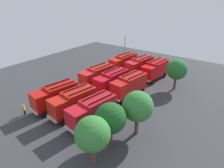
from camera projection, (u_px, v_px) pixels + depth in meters
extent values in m
plane|color=#38383D|center=(112.00, 91.00, 36.60)|extent=(56.82, 56.82, 0.00)
cube|color=red|center=(116.00, 65.00, 43.22)|extent=(2.51, 2.77, 2.60)
cube|color=#8C9EAD|center=(113.00, 65.00, 42.41)|extent=(0.36, 2.12, 1.46)
cube|color=red|center=(126.00, 61.00, 45.44)|extent=(5.09, 3.12, 2.90)
cube|color=black|center=(129.00, 55.00, 44.34)|extent=(4.30, 0.69, 0.12)
cube|color=black|center=(124.00, 54.00, 45.21)|extent=(4.30, 0.69, 0.12)
cube|color=silver|center=(112.00, 71.00, 42.93)|extent=(0.51, 2.38, 0.28)
cylinder|color=black|center=(119.00, 73.00, 42.99)|extent=(1.14, 0.49, 1.10)
cylinder|color=black|center=(111.00, 71.00, 44.50)|extent=(1.14, 0.49, 1.10)
cylinder|color=black|center=(133.00, 68.00, 46.18)|extent=(1.14, 0.49, 1.10)
cylinder|color=black|center=(126.00, 65.00, 47.70)|extent=(1.14, 0.49, 1.10)
cube|color=red|center=(87.00, 79.00, 36.19)|extent=(2.45, 2.72, 2.60)
cube|color=#8C9EAD|center=(82.00, 79.00, 35.36)|extent=(0.31, 2.12, 1.46)
cube|color=red|center=(101.00, 73.00, 38.47)|extent=(5.04, 3.00, 2.90)
cube|color=black|center=(103.00, 67.00, 37.38)|extent=(4.31, 0.58, 0.12)
cube|color=black|center=(98.00, 65.00, 38.23)|extent=(4.31, 0.58, 0.12)
cube|color=silver|center=(82.00, 87.00, 35.87)|extent=(0.45, 2.38, 0.28)
cylinder|color=black|center=(91.00, 89.00, 35.98)|extent=(1.13, 0.46, 1.10)
cylinder|color=black|center=(82.00, 85.00, 37.45)|extent=(1.13, 0.46, 1.10)
cylinder|color=black|center=(109.00, 81.00, 39.25)|extent=(1.13, 0.46, 1.10)
cylinder|color=black|center=(101.00, 78.00, 40.72)|extent=(1.13, 0.46, 1.10)
cube|color=red|center=(40.00, 102.00, 28.85)|extent=(2.56, 2.81, 2.60)
cube|color=#8C9EAD|center=(33.00, 102.00, 28.05)|extent=(0.41, 2.11, 1.46)
cube|color=red|center=(61.00, 93.00, 31.02)|extent=(5.13, 3.22, 2.90)
cube|color=black|center=(62.00, 85.00, 29.91)|extent=(4.29, 0.79, 0.12)
cube|color=black|center=(58.00, 82.00, 30.80)|extent=(4.29, 0.79, 0.12)
cube|color=silver|center=(33.00, 111.00, 28.57)|extent=(0.57, 2.38, 0.28)
cylinder|color=black|center=(44.00, 114.00, 28.60)|extent=(1.14, 0.52, 1.10)
cylinder|color=black|center=(37.00, 108.00, 30.15)|extent=(1.14, 0.52, 1.10)
cylinder|color=black|center=(73.00, 102.00, 31.73)|extent=(1.14, 0.52, 1.10)
cylinder|color=black|center=(64.00, 97.00, 33.27)|extent=(1.14, 0.52, 1.10)
cube|color=red|center=(132.00, 68.00, 41.44)|extent=(2.59, 2.84, 2.60)
cube|color=#8C9EAD|center=(129.00, 68.00, 40.65)|extent=(0.44, 2.11, 1.46)
cube|color=red|center=(142.00, 64.00, 43.58)|extent=(5.16, 3.28, 2.90)
cube|color=black|center=(145.00, 58.00, 42.47)|extent=(4.28, 0.85, 0.12)
cube|color=black|center=(140.00, 56.00, 43.36)|extent=(4.28, 0.85, 0.12)
cube|color=silver|center=(128.00, 75.00, 41.18)|extent=(0.60, 2.37, 0.28)
cylinder|color=black|center=(135.00, 77.00, 41.19)|extent=(1.14, 0.53, 1.10)
cylinder|color=black|center=(127.00, 74.00, 42.76)|extent=(1.14, 0.53, 1.10)
cylinder|color=black|center=(150.00, 71.00, 44.26)|extent=(1.14, 0.53, 1.10)
cylinder|color=black|center=(141.00, 68.00, 45.83)|extent=(1.14, 0.53, 1.10)
cube|color=red|center=(102.00, 85.00, 33.82)|extent=(2.41, 2.68, 2.60)
cube|color=#8C9EAD|center=(97.00, 86.00, 32.97)|extent=(0.27, 2.12, 1.46)
cube|color=red|center=(115.00, 79.00, 36.14)|extent=(5.00, 2.91, 2.90)
cube|color=black|center=(118.00, 71.00, 35.06)|extent=(4.31, 0.50, 0.12)
cube|color=black|center=(112.00, 70.00, 35.89)|extent=(4.31, 0.50, 0.12)
cube|color=silver|center=(97.00, 94.00, 33.49)|extent=(0.41, 2.38, 0.28)
cylinder|color=black|center=(106.00, 96.00, 33.62)|extent=(1.13, 0.44, 1.10)
cylinder|color=black|center=(96.00, 92.00, 35.06)|extent=(1.13, 0.44, 1.10)
cylinder|color=black|center=(124.00, 87.00, 36.95)|extent=(1.13, 0.44, 1.10)
cylinder|color=black|center=(114.00, 83.00, 38.39)|extent=(1.13, 0.44, 1.10)
cube|color=red|center=(58.00, 108.00, 27.14)|extent=(2.54, 2.79, 2.60)
cube|color=#8C9EAD|center=(51.00, 109.00, 26.33)|extent=(0.39, 2.11, 1.46)
cube|color=red|center=(79.00, 99.00, 29.33)|extent=(5.11, 3.17, 2.90)
cube|color=black|center=(81.00, 91.00, 28.22)|extent=(4.29, 0.75, 0.12)
cube|color=black|center=(75.00, 88.00, 29.10)|extent=(4.29, 0.75, 0.12)
cube|color=silver|center=(52.00, 119.00, 26.85)|extent=(0.54, 2.38, 0.28)
cylinder|color=black|center=(63.00, 122.00, 26.90)|extent=(1.14, 0.51, 1.10)
cylinder|color=black|center=(54.00, 115.00, 28.43)|extent=(1.14, 0.51, 1.10)
cylinder|color=black|center=(91.00, 108.00, 30.05)|extent=(1.14, 0.51, 1.10)
cylinder|color=black|center=(81.00, 103.00, 31.58)|extent=(1.14, 0.51, 1.10)
cube|color=red|center=(149.00, 73.00, 39.07)|extent=(2.41, 2.68, 2.60)
cube|color=#8C9EAD|center=(146.00, 73.00, 38.23)|extent=(0.26, 2.12, 1.46)
cube|color=red|center=(157.00, 68.00, 41.39)|extent=(5.00, 2.91, 2.90)
cube|color=black|center=(161.00, 61.00, 40.32)|extent=(4.31, 0.49, 0.12)
cube|color=black|center=(155.00, 60.00, 41.14)|extent=(4.31, 0.49, 0.12)
cube|color=silver|center=(145.00, 80.00, 38.74)|extent=(0.40, 2.38, 0.28)
cylinder|color=black|center=(153.00, 82.00, 38.87)|extent=(1.13, 0.44, 1.10)
cylinder|color=black|center=(142.00, 79.00, 40.31)|extent=(1.13, 0.44, 1.10)
cylinder|color=black|center=(165.00, 75.00, 42.21)|extent=(1.13, 0.44, 1.10)
cylinder|color=black|center=(155.00, 72.00, 43.64)|extent=(1.13, 0.44, 1.10)
cube|color=red|center=(119.00, 90.00, 32.27)|extent=(2.52, 2.78, 2.60)
cube|color=#8C9EAD|center=(115.00, 90.00, 31.46)|extent=(0.37, 2.12, 1.46)
cube|color=red|center=(133.00, 83.00, 34.48)|extent=(5.10, 3.13, 2.90)
cube|color=black|center=(136.00, 75.00, 33.38)|extent=(4.30, 0.71, 0.12)
cube|color=black|center=(130.00, 73.00, 34.25)|extent=(4.30, 0.71, 0.12)
cube|color=silver|center=(114.00, 99.00, 31.98)|extent=(0.52, 2.38, 0.28)
cylinder|color=black|center=(124.00, 101.00, 32.04)|extent=(1.14, 0.50, 1.10)
cylinder|color=black|center=(113.00, 96.00, 33.55)|extent=(1.14, 0.50, 1.10)
cylinder|color=black|center=(142.00, 91.00, 35.22)|extent=(1.14, 0.50, 1.10)
cylinder|color=black|center=(131.00, 87.00, 36.74)|extent=(1.14, 0.50, 1.10)
cube|color=red|center=(77.00, 119.00, 24.94)|extent=(2.52, 2.78, 2.60)
cube|color=#8C9EAD|center=(70.00, 120.00, 24.13)|extent=(0.37, 2.12, 1.46)
cube|color=red|center=(98.00, 107.00, 27.15)|extent=(5.10, 3.13, 2.90)
cube|color=black|center=(101.00, 99.00, 26.05)|extent=(4.30, 0.71, 0.12)
cube|color=black|center=(94.00, 95.00, 26.92)|extent=(4.30, 0.71, 0.12)
cube|color=silver|center=(70.00, 130.00, 24.65)|extent=(0.52, 2.38, 0.28)
cylinder|color=black|center=(83.00, 134.00, 24.71)|extent=(1.14, 0.50, 1.10)
cylinder|color=black|center=(71.00, 125.00, 26.23)|extent=(1.14, 0.50, 1.10)
cylinder|color=black|center=(110.00, 117.00, 27.89)|extent=(1.14, 0.50, 1.10)
cylinder|color=black|center=(99.00, 111.00, 29.41)|extent=(1.14, 0.50, 1.10)
cylinder|color=black|center=(25.00, 112.00, 29.46)|extent=(0.16, 0.16, 0.80)
cylinder|color=black|center=(24.00, 113.00, 29.26)|extent=(0.16, 0.16, 0.80)
cube|color=gold|center=(24.00, 108.00, 29.04)|extent=(0.48, 0.44, 0.70)
sphere|color=brown|center=(23.00, 105.00, 28.85)|extent=(0.23, 0.23, 0.23)
cylinder|color=gold|center=(23.00, 105.00, 28.81)|extent=(0.28, 0.28, 0.07)
cylinder|color=black|center=(119.00, 79.00, 40.72)|extent=(0.16, 0.16, 0.81)
cylinder|color=black|center=(120.00, 79.00, 40.60)|extent=(0.16, 0.16, 0.81)
cube|color=black|center=(120.00, 75.00, 40.34)|extent=(0.26, 0.43, 0.70)
sphere|color=#9E704C|center=(120.00, 73.00, 40.14)|extent=(0.23, 0.23, 0.23)
cylinder|color=black|center=(120.00, 73.00, 40.10)|extent=(0.29, 0.29, 0.07)
cylinder|color=black|center=(73.00, 90.00, 36.00)|extent=(0.16, 0.16, 0.82)
cylinder|color=black|center=(74.00, 90.00, 36.06)|extent=(0.16, 0.16, 0.82)
cube|color=orange|center=(73.00, 86.00, 35.71)|extent=(0.48, 0.45, 0.71)
sphere|color=brown|center=(73.00, 84.00, 35.51)|extent=(0.23, 0.23, 0.23)
cylinder|color=orange|center=(73.00, 83.00, 35.47)|extent=(0.29, 0.29, 0.07)
cylinder|color=black|center=(137.00, 82.00, 39.20)|extent=(0.16, 0.16, 0.77)
cylinder|color=black|center=(136.00, 82.00, 39.11)|extent=(0.16, 0.16, 0.77)
cube|color=gold|center=(136.00, 79.00, 38.85)|extent=(0.48, 0.40, 0.67)
sphere|color=brown|center=(136.00, 77.00, 38.67)|extent=(0.22, 0.22, 0.22)
cylinder|color=gold|center=(137.00, 76.00, 38.63)|extent=(0.27, 0.27, 0.06)
cylinder|color=black|center=(115.00, 125.00, 26.61)|extent=(0.16, 0.16, 0.79)
cylinder|color=black|center=(116.00, 124.00, 26.80)|extent=(0.16, 0.16, 0.79)
cube|color=orange|center=(115.00, 120.00, 26.39)|extent=(0.48, 0.40, 0.68)
sphere|color=brown|center=(116.00, 117.00, 26.20)|extent=(0.22, 0.22, 0.22)
cylinder|color=orange|center=(116.00, 116.00, 26.16)|extent=(0.28, 0.28, 0.07)
cylinder|color=brown|center=(175.00, 83.00, 36.87)|extent=(0.46, 0.46, 2.31)
sphere|color=#236628|center=(177.00, 70.00, 35.72)|extent=(3.70, 3.70, 3.70)
cylinder|color=brown|center=(137.00, 125.00, 25.14)|extent=(0.48, 0.48, 2.40)
sphere|color=#337A33|center=(138.00, 106.00, 23.94)|extent=(3.84, 3.84, 3.84)
cylinder|color=brown|center=(111.00, 137.00, 23.28)|extent=(0.45, 0.45, 2.24)
sphere|color=#19511E|center=(111.00, 118.00, 22.16)|extent=(3.59, 3.59, 3.59)
cylinder|color=brown|center=(94.00, 154.00, 20.73)|extent=(0.46, 0.46, 2.29)
sphere|color=#337A33|center=(92.00, 134.00, 19.59)|extent=(3.67, 3.67, 3.67)
cone|color=#F2600C|center=(66.00, 93.00, 35.19)|extent=(0.43, 0.43, 0.61)
cylinder|color=slate|center=(125.00, 50.00, 50.44)|extent=(0.16, 0.16, 6.52)
sphere|color=#F2EFCC|center=(125.00, 36.00, 48.99)|extent=(0.36, 0.36, 0.36)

